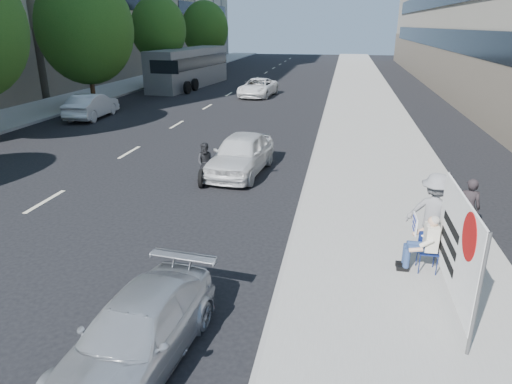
% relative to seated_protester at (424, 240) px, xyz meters
% --- Properties ---
extents(ground, '(160.00, 160.00, 0.00)m').
position_rel_seated_protester_xyz_m(ground, '(-4.44, 0.51, -0.87)').
color(ground, black).
rests_on(ground, ground).
extents(near_sidewalk, '(5.00, 120.00, 0.15)m').
position_rel_seated_protester_xyz_m(near_sidewalk, '(-0.44, 20.51, -0.80)').
color(near_sidewalk, gray).
rests_on(near_sidewalk, ground).
extents(far_sidewalk, '(4.50, 120.00, 0.15)m').
position_rel_seated_protester_xyz_m(far_sidewalk, '(-21.19, 20.51, -0.80)').
color(far_sidewalk, gray).
rests_on(far_sidewalk, ground).
extents(tree_far_c, '(6.00, 6.00, 8.47)m').
position_rel_seated_protester_xyz_m(tree_far_c, '(-18.14, 18.51, 4.15)').
color(tree_far_c, '#382616').
rests_on(tree_far_c, ground).
extents(tree_far_d, '(4.80, 4.80, 7.65)m').
position_rel_seated_protester_xyz_m(tree_far_d, '(-18.14, 30.51, 4.01)').
color(tree_far_d, '#382616').
rests_on(tree_far_d, ground).
extents(tree_far_e, '(5.40, 5.40, 7.89)m').
position_rel_seated_protester_xyz_m(tree_far_e, '(-18.14, 44.51, 3.91)').
color(tree_far_e, '#382616').
rests_on(tree_far_e, ground).
extents(seated_protester, '(0.83, 1.12, 1.31)m').
position_rel_seated_protester_xyz_m(seated_protester, '(0.00, 0.00, 0.00)').
color(seated_protester, navy).
rests_on(seated_protester, near_sidewalk).
extents(jogger, '(1.44, 1.17, 1.95)m').
position_rel_seated_protester_xyz_m(jogger, '(0.33, 0.94, 0.25)').
color(jogger, slate).
rests_on(jogger, near_sidewalk).
extents(pedestrian_woman, '(0.63, 0.49, 1.54)m').
position_rel_seated_protester_xyz_m(pedestrian_woman, '(1.36, 2.02, 0.05)').
color(pedestrian_woman, black).
rests_on(pedestrian_woman, near_sidewalk).
extents(protest_banner, '(0.08, 3.06, 2.20)m').
position_rel_seated_protester_xyz_m(protest_banner, '(0.34, -1.26, 0.53)').
color(protest_banner, '#4C4C4C').
rests_on(protest_banner, near_sidewalk).
extents(parked_sedan, '(1.96, 4.00, 1.12)m').
position_rel_seated_protester_xyz_m(parked_sedan, '(-4.94, -3.76, -0.31)').
color(parked_sedan, '#AEB0B5').
rests_on(parked_sedan, ground).
extents(white_sedan_near, '(2.13, 4.49, 1.48)m').
position_rel_seated_protester_xyz_m(white_sedan_near, '(-5.51, 6.56, -0.13)').
color(white_sedan_near, silver).
rests_on(white_sedan_near, ground).
extents(white_sedan_mid, '(1.81, 4.49, 1.45)m').
position_rel_seated_protester_xyz_m(white_sedan_mid, '(-16.54, 15.41, -0.15)').
color(white_sedan_mid, silver).
rests_on(white_sedan_mid, ground).
extents(white_sedan_far, '(2.72, 5.10, 1.36)m').
position_rel_seated_protester_xyz_m(white_sedan_far, '(-8.44, 25.82, -0.19)').
color(white_sedan_far, white).
rests_on(white_sedan_far, ground).
extents(motorcycle, '(0.74, 2.05, 1.42)m').
position_rel_seated_protester_xyz_m(motorcycle, '(-6.48, 5.32, -0.24)').
color(motorcycle, black).
rests_on(motorcycle, ground).
extents(bus, '(3.84, 12.28, 3.30)m').
position_rel_seated_protester_xyz_m(bus, '(-15.51, 30.66, 0.76)').
color(bus, slate).
rests_on(bus, ground).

